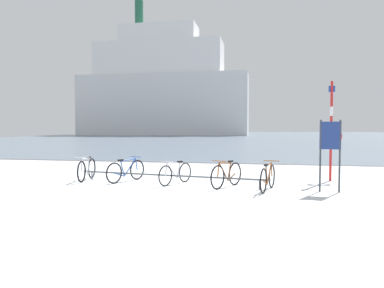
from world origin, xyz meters
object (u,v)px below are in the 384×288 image
Objects in this scene: bicycle_3 at (227,175)px; info_sign at (330,143)px; bicycle_0 at (87,169)px; rescue_post at (331,133)px; bicycle_4 at (268,178)px; ferry_ship at (162,90)px; bicycle_2 at (175,173)px; bicycle_1 at (126,171)px.

bicycle_3 is 0.76× the size of info_sign.
bicycle_0 is 0.51× the size of rescue_post.
info_sign is 0.60× the size of rescue_post.
bicycle_4 is at bearing -16.44° from bicycle_3.
ferry_ship is at bearing 103.18° from bicycle_0.
bicycle_2 is at bearing -4.45° from bicycle_0.
bicycle_2 is 5.25m from rescue_post.
info_sign is at bearing -70.89° from ferry_ship.
info_sign is (1.65, 0.09, 0.97)m from bicycle_4.
rescue_post is 67.64m from ferry_ship.
bicycle_0 is 7.62m from info_sign.
rescue_post is at bearing 47.32° from bicycle_4.
info_sign reaches higher than bicycle_1.
bicycle_4 is at bearing -132.68° from rescue_post.
bicycle_3 is (4.69, -0.53, 0.00)m from bicycle_0.
bicycle_2 is 0.04× the size of ferry_ship.
bicycle_3 is at bearing -149.81° from rescue_post.
bicycle_0 is 1.39m from bicycle_1.
bicycle_0 is 5.94m from bicycle_4.
rescue_post is (4.85, 1.60, 1.22)m from bicycle_2.
rescue_post reaches higher than bicycle_0.
info_sign is 69.53m from ferry_ship.
bicycle_2 is 0.45× the size of rescue_post.
bicycle_0 is 0.84× the size of info_sign.
rescue_post reaches higher than bicycle_4.
bicycle_0 is at bearing 173.59° from bicycle_3.
bicycle_1 is (1.39, -0.03, -0.01)m from bicycle_0.
bicycle_0 reaches higher than bicycle_1.
rescue_post is at bearing 30.19° from bicycle_3.
bicycle_1 is 0.96× the size of bicycle_4.
info_sign reaches higher than bicycle_4.
bicycle_1 is at bearing 173.02° from bicycle_2.
bicycle_0 is at bearing 178.65° from bicycle_1.
rescue_post is (2.06, 2.23, 1.19)m from bicycle_4.
bicycle_2 is at bearing 169.87° from bicycle_3.
bicycle_1 is 4.56m from bicycle_4.
ferry_ship reaches higher than info_sign.
bicycle_0 is at bearing -170.29° from rescue_post.
bicycle_4 is (4.48, -0.84, 0.01)m from bicycle_1.
ferry_ship reaches higher than rescue_post.
ferry_ship is at bearing 106.93° from bicycle_3.
bicycle_0 is 1.04× the size of bicycle_1.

